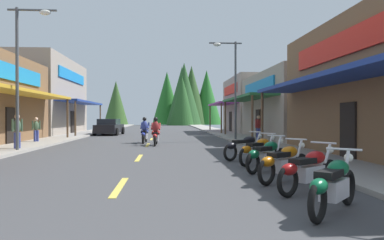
% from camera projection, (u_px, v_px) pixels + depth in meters
% --- Properties ---
extents(ground, '(10.29, 87.42, 0.10)m').
position_uv_depth(ground, '(153.00, 138.00, 28.39)').
color(ground, '#424244').
extents(sidewalk_left, '(2.42, 87.42, 0.12)m').
position_uv_depth(sidewalk_left, '(68.00, 137.00, 27.95)').
color(sidewalk_left, '#9E9991').
rests_on(sidewalk_left, ground).
extents(sidewalk_right, '(2.42, 87.42, 0.12)m').
position_uv_depth(sidewalk_right, '(235.00, 136.00, 28.82)').
color(sidewalk_right, '#9E9991').
rests_on(sidewalk_right, ground).
extents(centerline_dashes, '(0.16, 64.84, 0.01)m').
position_uv_depth(centerline_dashes, '(154.00, 135.00, 32.66)').
color(centerline_dashes, '#E0C64C').
rests_on(centerline_dashes, ground).
extents(storefront_left_far, '(8.30, 12.51, 6.76)m').
position_uv_depth(storefront_left_far, '(36.00, 97.00, 33.83)').
color(storefront_left_far, gray).
rests_on(storefront_left_far, ground).
extents(storefront_right_middle, '(9.45, 11.38, 4.70)m').
position_uv_depth(storefront_right_middle, '(311.00, 106.00, 26.65)').
color(storefront_right_middle, gray).
rests_on(storefront_right_middle, ground).
extents(storefront_right_far, '(7.94, 10.13, 5.54)m').
position_uv_depth(storefront_right_far, '(260.00, 105.00, 38.07)').
color(storefront_right_far, gray).
rests_on(storefront_right_far, ground).
extents(streetlamp_left, '(2.13, 0.30, 6.42)m').
position_uv_depth(streetlamp_left, '(24.00, 59.00, 16.52)').
color(streetlamp_left, '#474C51').
rests_on(streetlamp_left, ground).
extents(streetlamp_right, '(2.13, 0.30, 6.47)m').
position_uv_depth(streetlamp_right, '(231.00, 77.00, 24.24)').
color(streetlamp_right, '#474C51').
rests_on(streetlamp_right, ground).
extents(motorcycle_parked_right_1, '(1.52, 1.64, 1.04)m').
position_uv_depth(motorcycle_parked_right_1, '(334.00, 184.00, 6.07)').
color(motorcycle_parked_right_1, black).
rests_on(motorcycle_parked_right_1, ground).
extents(motorcycle_parked_right_2, '(1.81, 1.32, 1.04)m').
position_uv_depth(motorcycle_parked_right_2, '(309.00, 169.00, 7.75)').
color(motorcycle_parked_right_2, black).
rests_on(motorcycle_parked_right_2, ground).
extents(motorcycle_parked_right_3, '(1.72, 1.44, 1.04)m').
position_uv_depth(motorcycle_parked_right_3, '(284.00, 162.00, 9.04)').
color(motorcycle_parked_right_3, black).
rests_on(motorcycle_parked_right_3, ground).
extents(motorcycle_parked_right_4, '(1.62, 1.54, 1.04)m').
position_uv_depth(motorcycle_parked_right_4, '(267.00, 155.00, 10.74)').
color(motorcycle_parked_right_4, black).
rests_on(motorcycle_parked_right_4, ground).
extents(motorcycle_parked_right_5, '(1.68, 1.48, 1.04)m').
position_uv_depth(motorcycle_parked_right_5, '(259.00, 150.00, 12.24)').
color(motorcycle_parked_right_5, black).
rests_on(motorcycle_parked_right_5, ground).
extents(motorcycle_parked_right_6, '(1.84, 1.26, 1.04)m').
position_uv_depth(motorcycle_parked_right_6, '(245.00, 147.00, 13.66)').
color(motorcycle_parked_right_6, black).
rests_on(motorcycle_parked_right_6, ground).
extents(rider_cruising_lead, '(0.60, 2.14, 1.57)m').
position_uv_depth(rider_cruising_lead, '(156.00, 134.00, 20.59)').
color(rider_cruising_lead, black).
rests_on(rider_cruising_lead, ground).
extents(rider_cruising_trailing, '(0.60, 2.14, 1.57)m').
position_uv_depth(rider_cruising_trailing, '(145.00, 132.00, 22.46)').
color(rider_cruising_trailing, black).
rests_on(rider_cruising_trailing, ground).
extents(pedestrian_by_shop, '(0.48, 0.42, 1.68)m').
position_uv_depth(pedestrian_by_shop, '(258.00, 126.00, 23.71)').
color(pedestrian_by_shop, '#333F8C').
rests_on(pedestrian_by_shop, ground).
extents(pedestrian_browsing, '(0.41, 0.49, 1.71)m').
position_uv_depth(pedestrian_browsing, '(17.00, 130.00, 17.22)').
color(pedestrian_browsing, '#333F8C').
rests_on(pedestrian_browsing, ground).
extents(pedestrian_waiting, '(0.42, 0.48, 1.55)m').
position_uv_depth(pedestrian_waiting, '(36.00, 128.00, 22.14)').
color(pedestrian_waiting, '#333F8C').
rests_on(pedestrian_waiting, ground).
extents(parked_car_curbside, '(2.28, 4.41, 1.40)m').
position_uv_depth(parked_car_curbside, '(109.00, 127.00, 32.63)').
color(parked_car_curbside, black).
rests_on(parked_car_curbside, ground).
extents(treeline_backdrop, '(23.38, 13.24, 11.95)m').
position_uv_depth(treeline_backdrop, '(182.00, 97.00, 74.09)').
color(treeline_backdrop, '#315423').
rests_on(treeline_backdrop, ground).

